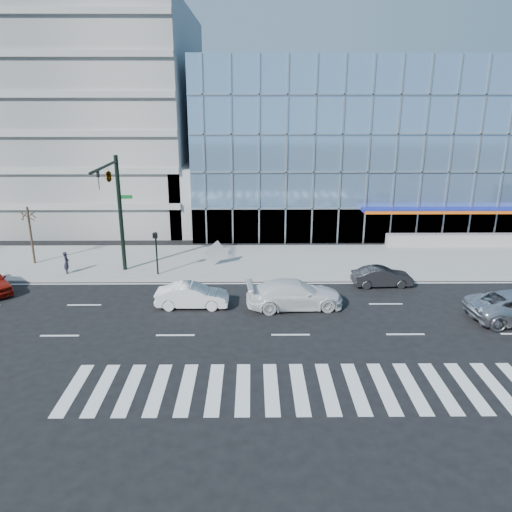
# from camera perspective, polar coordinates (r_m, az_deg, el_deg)

# --- Properties ---
(ground) EXTENTS (160.00, 160.00, 0.00)m
(ground) POSITION_cam_1_polar(r_m,az_deg,el_deg) (29.95, 3.40, -5.53)
(ground) COLOR black
(ground) RESTS_ON ground
(sidewalk) EXTENTS (120.00, 8.00, 0.15)m
(sidewalk) POSITION_cam_1_polar(r_m,az_deg,el_deg) (37.39, 2.60, -0.58)
(sidewalk) COLOR gray
(sidewalk) RESTS_ON ground
(theatre_building) EXTENTS (42.00, 26.00, 15.00)m
(theatre_building) POSITION_cam_1_polar(r_m,az_deg,el_deg) (55.96, 16.53, 12.61)
(theatre_building) COLOR #7DA6D1
(theatre_building) RESTS_ON ground
(parking_garage) EXTENTS (24.00, 24.00, 20.00)m
(parking_garage) POSITION_cam_1_polar(r_m,az_deg,el_deg) (56.42, -19.79, 14.90)
(parking_garage) COLOR gray
(parking_garage) RESTS_ON ground
(ramp_block) EXTENTS (6.00, 8.00, 6.00)m
(ramp_block) POSITION_cam_1_polar(r_m,az_deg,el_deg) (46.46, -5.46, 6.72)
(ramp_block) COLOR gray
(ramp_block) RESTS_ON ground
(tower_backdrop) EXTENTS (14.00, 14.00, 48.00)m
(tower_backdrop) POSITION_cam_1_polar(r_m,az_deg,el_deg) (102.11, -17.99, 23.81)
(tower_backdrop) COLOR gray
(tower_backdrop) RESTS_ON ground
(traffic_signal) EXTENTS (1.14, 5.74, 8.00)m
(traffic_signal) POSITION_cam_1_polar(r_m,az_deg,el_deg) (33.73, -16.09, 7.40)
(traffic_signal) COLOR black
(traffic_signal) RESTS_ON sidewalk
(ped_signal_post) EXTENTS (0.30, 0.33, 3.00)m
(ped_signal_post) POSITION_cam_1_polar(r_m,az_deg,el_deg) (34.42, -11.36, 1.06)
(ped_signal_post) COLOR black
(ped_signal_post) RESTS_ON sidewalk
(street_tree_near) EXTENTS (1.10, 1.10, 4.23)m
(street_tree_near) POSITION_cam_1_polar(r_m,az_deg,el_deg) (39.26, -24.60, 4.31)
(street_tree_near) COLOR #332319
(street_tree_near) RESTS_ON sidewalk
(white_suv) EXTENTS (5.82, 2.81, 1.64)m
(white_suv) POSITION_cam_1_polar(r_m,az_deg,el_deg) (29.28, 4.42, -4.38)
(white_suv) COLOR white
(white_suv) RESTS_ON ground
(white_sedan) EXTENTS (4.26, 1.53, 1.40)m
(white_sedan) POSITION_cam_1_polar(r_m,az_deg,el_deg) (29.55, -7.31, -4.52)
(white_sedan) COLOR white
(white_sedan) RESTS_ON ground
(dark_sedan) EXTENTS (3.94, 1.57, 1.27)m
(dark_sedan) POSITION_cam_1_polar(r_m,az_deg,el_deg) (33.53, 14.21, -2.31)
(dark_sedan) COLOR black
(dark_sedan) RESTS_ON ground
(pedestrian) EXTENTS (0.46, 0.62, 1.55)m
(pedestrian) POSITION_cam_1_polar(r_m,az_deg,el_deg) (36.74, -20.84, -0.71)
(pedestrian) COLOR black
(pedestrian) RESTS_ON sidewalk
(tilted_panel) EXTENTS (1.76, 0.54, 1.81)m
(tilted_panel) POSITION_cam_1_polar(r_m,az_deg,el_deg) (36.16, -4.59, 0.37)
(tilted_panel) COLOR #AAAAAA
(tilted_panel) RESTS_ON sidewalk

